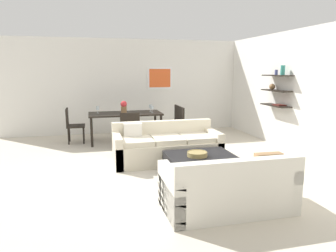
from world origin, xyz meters
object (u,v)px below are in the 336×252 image
at_px(dining_chair_left_far, 72,123).
at_px(coffee_table, 202,167).
at_px(dining_chair_foot, 130,128).
at_px(dining_chair_right_far, 173,119).
at_px(wine_glass_right_near, 152,108).
at_px(wine_glass_left_far, 98,108).
at_px(dining_chair_right_near, 177,122).
at_px(dining_table, 125,116).
at_px(loveseat_white, 228,188).
at_px(centerpiece_vase, 124,107).
at_px(sofa_beige, 166,147).
at_px(wine_glass_right_far, 151,106).
at_px(decorative_bowl, 197,154).

bearing_deg(dining_chair_left_far, coffee_table, -54.66).
bearing_deg(coffee_table, dining_chair_foot, 113.89).
relative_size(coffee_table, dining_chair_left_far, 1.31).
relative_size(dining_chair_right_far, wine_glass_right_near, 5.17).
bearing_deg(wine_glass_left_far, dining_chair_foot, -54.45).
height_order(dining_chair_right_near, wine_glass_left_far, wine_glass_left_far).
relative_size(dining_table, dining_chair_foot, 2.07).
height_order(loveseat_white, dining_chair_right_near, dining_chair_right_near).
bearing_deg(coffee_table, centerpiece_vase, 108.76).
distance_m(sofa_beige, wine_glass_right_far, 2.13).
bearing_deg(dining_chair_left_far, centerpiece_vase, -11.26).
xyz_separation_m(dining_chair_left_far, wine_glass_left_far, (0.64, -0.09, 0.37)).
height_order(sofa_beige, dining_chair_right_near, dining_chair_right_near).
xyz_separation_m(wine_glass_right_near, wine_glass_right_far, (0.00, 0.21, 0.01)).
relative_size(dining_chair_right_near, centerpiece_vase, 2.82).
bearing_deg(dining_chair_left_far, dining_chair_foot, -38.15).
bearing_deg(wine_glass_right_near, wine_glass_right_far, 90.00).
height_order(dining_table, wine_glass_right_far, wine_glass_right_far).
bearing_deg(dining_chair_right_far, dining_chair_right_near, -90.00).
height_order(dining_chair_left_far, dining_chair_right_far, same).
distance_m(dining_table, dining_chair_left_far, 1.34).
bearing_deg(loveseat_white, sofa_beige, 96.65).
height_order(decorative_bowl, dining_chair_right_far, dining_chair_right_far).
relative_size(wine_glass_left_far, centerpiece_vase, 0.57).
distance_m(dining_chair_left_far, wine_glass_left_far, 0.75).
distance_m(dining_chair_right_near, wine_glass_right_far, 0.80).
bearing_deg(dining_chair_right_near, dining_chair_foot, -153.91).
height_order(dining_chair_foot, dining_chair_left_far, same).
distance_m(dining_chair_foot, centerpiece_vase, 0.88).
distance_m(coffee_table, dining_chair_foot, 2.42).
distance_m(dining_chair_right_near, centerpiece_vase, 1.42).
bearing_deg(centerpiece_vase, wine_glass_left_far, 165.35).
relative_size(dining_table, centerpiece_vase, 5.84).
distance_m(decorative_bowl, dining_chair_foot, 2.35).
distance_m(loveseat_white, wine_glass_right_far, 4.42).
relative_size(sofa_beige, loveseat_white, 1.26).
height_order(loveseat_white, dining_chair_foot, dining_chair_foot).
height_order(coffee_table, dining_chair_left_far, dining_chair_left_far).
relative_size(dining_table, wine_glass_right_far, 9.77).
relative_size(dining_chair_right_far, centerpiece_vase, 2.82).
bearing_deg(coffee_table, dining_chair_right_far, 83.88).
xyz_separation_m(decorative_bowl, wine_glass_right_far, (-0.21, 3.12, 0.46)).
bearing_deg(dining_chair_foot, dining_chair_right_near, 26.09).
distance_m(loveseat_white, dining_chair_right_near, 4.11).
xyz_separation_m(coffee_table, dining_table, (-0.97, 3.03, 0.49)).
bearing_deg(dining_chair_right_near, coffee_table, -96.95).
height_order(sofa_beige, wine_glass_right_far, wine_glass_right_far).
height_order(loveseat_white, centerpiece_vase, centerpiece_vase).
bearing_deg(wine_glass_right_near, loveseat_white, -87.33).
relative_size(dining_chair_right_near, wine_glass_right_far, 4.72).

